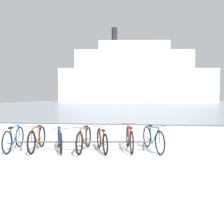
{
  "coord_description": "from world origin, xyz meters",
  "views": [
    {
      "loc": [
        2.32,
        -4.03,
        1.68
      ],
      "look_at": [
        1.01,
        6.9,
        0.97
      ],
      "focal_mm": 37.12,
      "sensor_mm": 36.0,
      "label": 1
    }
  ],
  "objects_px": {
    "bicycle_2": "(60,140)",
    "bicycle_3": "(84,139)",
    "bicycle_6": "(153,139)",
    "bicycle_4": "(102,140)",
    "bicycle_5": "(130,139)",
    "bicycle_0": "(14,139)",
    "ferry_ship": "(136,78)",
    "bicycle_1": "(37,139)"
  },
  "relations": [
    {
      "from": "bicycle_5",
      "to": "bicycle_4",
      "type": "bearing_deg",
      "value": -165.51
    },
    {
      "from": "bicycle_1",
      "to": "ferry_ship",
      "type": "bearing_deg",
      "value": 88.46
    },
    {
      "from": "bicycle_3",
      "to": "bicycle_6",
      "type": "height_order",
      "value": "bicycle_6"
    },
    {
      "from": "bicycle_2",
      "to": "bicycle_3",
      "type": "bearing_deg",
      "value": 2.66
    },
    {
      "from": "bicycle_6",
      "to": "bicycle_5",
      "type": "bearing_deg",
      "value": -177.29
    },
    {
      "from": "bicycle_1",
      "to": "bicycle_2",
      "type": "height_order",
      "value": "bicycle_1"
    },
    {
      "from": "bicycle_0",
      "to": "bicycle_4",
      "type": "relative_size",
      "value": 1.1
    },
    {
      "from": "bicycle_1",
      "to": "bicycle_2",
      "type": "bearing_deg",
      "value": 4.93
    },
    {
      "from": "bicycle_2",
      "to": "bicycle_4",
      "type": "relative_size",
      "value": 1.05
    },
    {
      "from": "bicycle_1",
      "to": "bicycle_6",
      "type": "xyz_separation_m",
      "value": [
        3.64,
        0.38,
        0.01
      ]
    },
    {
      "from": "bicycle_0",
      "to": "bicycle_3",
      "type": "relative_size",
      "value": 0.96
    },
    {
      "from": "bicycle_2",
      "to": "ferry_ship",
      "type": "height_order",
      "value": "ferry_ship"
    },
    {
      "from": "bicycle_3",
      "to": "bicycle_5",
      "type": "xyz_separation_m",
      "value": [
        1.41,
        0.25,
        0.01
      ]
    },
    {
      "from": "bicycle_5",
      "to": "ferry_ship",
      "type": "bearing_deg",
      "value": 90.83
    },
    {
      "from": "bicycle_2",
      "to": "bicycle_5",
      "type": "relative_size",
      "value": 0.94
    },
    {
      "from": "bicycle_4",
      "to": "bicycle_6",
      "type": "xyz_separation_m",
      "value": [
        1.58,
        0.25,
        0.04
      ]
    },
    {
      "from": "bicycle_1",
      "to": "bicycle_5",
      "type": "distance_m",
      "value": 2.93
    },
    {
      "from": "bicycle_4",
      "to": "bicycle_3",
      "type": "bearing_deg",
      "value": -176.93
    },
    {
      "from": "bicycle_0",
      "to": "ferry_ship",
      "type": "relative_size",
      "value": 0.03
    },
    {
      "from": "bicycle_3",
      "to": "bicycle_5",
      "type": "bearing_deg",
      "value": 10.04
    },
    {
      "from": "bicycle_3",
      "to": "bicycle_4",
      "type": "relative_size",
      "value": 1.15
    },
    {
      "from": "bicycle_2",
      "to": "bicycle_4",
      "type": "bearing_deg",
      "value": 2.83
    },
    {
      "from": "bicycle_4",
      "to": "bicycle_5",
      "type": "distance_m",
      "value": 0.88
    },
    {
      "from": "bicycle_3",
      "to": "ferry_ship",
      "type": "distance_m",
      "value": 70.67
    },
    {
      "from": "bicycle_3",
      "to": "ferry_ship",
      "type": "bearing_deg",
      "value": 89.68
    },
    {
      "from": "bicycle_2",
      "to": "bicycle_3",
      "type": "relative_size",
      "value": 0.91
    },
    {
      "from": "bicycle_4",
      "to": "bicycle_1",
      "type": "bearing_deg",
      "value": -176.43
    },
    {
      "from": "bicycle_1",
      "to": "bicycle_5",
      "type": "xyz_separation_m",
      "value": [
        2.9,
        0.35,
        0.0
      ]
    },
    {
      "from": "bicycle_0",
      "to": "ferry_ship",
      "type": "distance_m",
      "value": 70.92
    },
    {
      "from": "bicycle_3",
      "to": "bicycle_6",
      "type": "distance_m",
      "value": 2.16
    },
    {
      "from": "bicycle_3",
      "to": "ferry_ship",
      "type": "xyz_separation_m",
      "value": [
        0.4,
        70.25,
        7.76
      ]
    },
    {
      "from": "bicycle_5",
      "to": "bicycle_3",
      "type": "bearing_deg",
      "value": -169.96
    },
    {
      "from": "bicycle_1",
      "to": "bicycle_2",
      "type": "relative_size",
      "value": 1.08
    },
    {
      "from": "bicycle_0",
      "to": "bicycle_2",
      "type": "bearing_deg",
      "value": 6.29
    },
    {
      "from": "bicycle_5",
      "to": "bicycle_6",
      "type": "bearing_deg",
      "value": 2.71
    },
    {
      "from": "bicycle_0",
      "to": "bicycle_6",
      "type": "bearing_deg",
      "value": 6.28
    },
    {
      "from": "bicycle_2",
      "to": "bicycle_6",
      "type": "height_order",
      "value": "bicycle_6"
    },
    {
      "from": "bicycle_4",
      "to": "bicycle_6",
      "type": "bearing_deg",
      "value": 9.14
    },
    {
      "from": "bicycle_3",
      "to": "bicycle_6",
      "type": "bearing_deg",
      "value": 7.56
    },
    {
      "from": "bicycle_3",
      "to": "bicycle_0",
      "type": "bearing_deg",
      "value": -174.97
    },
    {
      "from": "bicycle_2",
      "to": "ferry_ship",
      "type": "distance_m",
      "value": 70.72
    },
    {
      "from": "bicycle_6",
      "to": "bicycle_4",
      "type": "bearing_deg",
      "value": -170.86
    }
  ]
}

